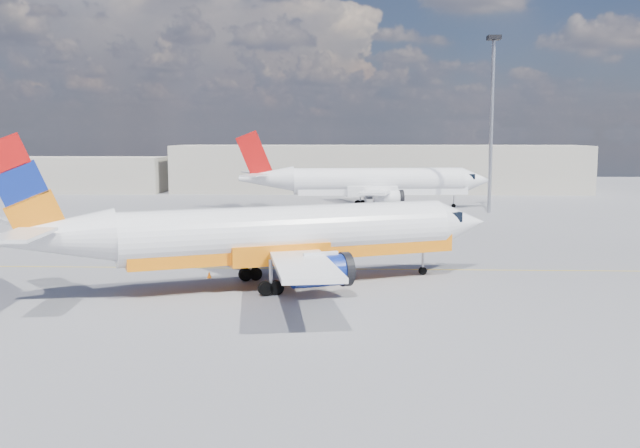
{
  "coord_description": "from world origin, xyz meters",
  "views": [
    {
      "loc": [
        -0.18,
        -48.85,
        9.89
      ],
      "look_at": [
        -2.19,
        1.78,
        3.5
      ],
      "focal_mm": 40.0,
      "sensor_mm": 36.0,
      "label": 1
    }
  ],
  "objects": [
    {
      "name": "floodlight_mast",
      "position": [
        17.7,
        41.88,
        13.18
      ],
      "size": [
        1.61,
        1.61,
        21.99
      ],
      "color": "#9E9FA7",
      "rests_on": "ground"
    },
    {
      "name": "ground",
      "position": [
        0.0,
        0.0,
        0.0
      ],
      "size": [
        240.0,
        240.0,
        0.0
      ],
      "primitive_type": "plane",
      "color": "slate",
      "rests_on": "ground"
    },
    {
      "name": "traffic_cone",
      "position": [
        -9.76,
        -0.85,
        0.25
      ],
      "size": [
        0.37,
        0.37,
        0.52
      ],
      "color": "white",
      "rests_on": "ground"
    },
    {
      "name": "main_jet",
      "position": [
        -5.0,
        -3.29,
        3.36
      ],
      "size": [
        32.81,
        24.73,
        10.09
      ],
      "rotation": [
        0.0,
        0.0,
        0.4
      ],
      "color": "white",
      "rests_on": "ground"
    },
    {
      "name": "terminal_main",
      "position": [
        5.0,
        75.0,
        4.0
      ],
      "size": [
        70.0,
        14.0,
        8.0
      ],
      "primitive_type": "cube",
      "color": "beige",
      "rests_on": "ground"
    },
    {
      "name": "second_jet",
      "position": [
        2.77,
        46.26,
        3.48
      ],
      "size": [
        34.45,
        27.03,
        10.43
      ],
      "rotation": [
        0.0,
        0.0,
        0.12
      ],
      "color": "white",
      "rests_on": "ground"
    },
    {
      "name": "taxi_line",
      "position": [
        0.0,
        3.0,
        0.01
      ],
      "size": [
        70.0,
        0.15,
        0.01
      ],
      "primitive_type": "cube",
      "color": "yellow",
      "rests_on": "ground"
    },
    {
      "name": "terminal_annex",
      "position": [
        -45.0,
        72.0,
        3.0
      ],
      "size": [
        26.0,
        10.0,
        6.0
      ],
      "primitive_type": "cube",
      "color": "beige",
      "rests_on": "ground"
    }
  ]
}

